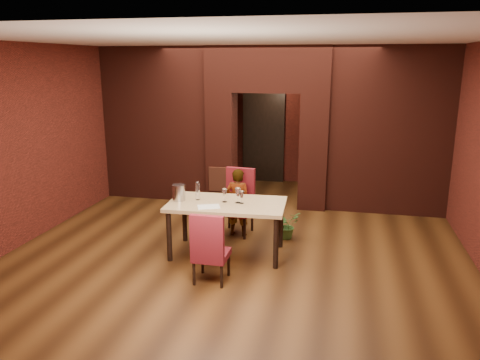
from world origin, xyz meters
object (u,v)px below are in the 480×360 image
object	(u,v)px
chair_far	(237,202)
person_seated	(238,202)
chair_near	(211,246)
wine_glass_a	(225,195)
potted_plant	(287,225)
wine_glass_c	(242,197)
wine_bucket	(179,193)
dining_table	(227,228)
wine_glass_b	(238,196)
water_bottle	(198,190)

from	to	relation	value
chair_far	person_seated	distance (m)	0.09
person_seated	chair_near	bearing A→B (deg)	94.81
wine_glass_a	potted_plant	xyz separation A→B (m)	(0.86, 0.83, -0.70)
chair_far	potted_plant	size ratio (longest dim) A/B	2.44
chair_far	potted_plant	world-z (taller)	chair_far
chair_near	wine_glass_c	xyz separation A→B (m)	(0.21, 0.94, 0.43)
person_seated	wine_bucket	size ratio (longest dim) A/B	4.77
person_seated	dining_table	bearing A→B (deg)	94.62
dining_table	wine_glass_b	xyz separation A→B (m)	(0.17, 0.02, 0.53)
wine_glass_c	water_bottle	bearing A→B (deg)	176.39
chair_near	water_bottle	bearing A→B (deg)	-63.18
chair_far	water_bottle	distance (m)	1.02
wine_glass_b	wine_bucket	distance (m)	0.92
dining_table	chair_near	xyz separation A→B (m)	(0.02, -0.94, 0.08)
chair_far	wine_bucket	size ratio (longest dim) A/B	4.57
chair_near	potted_plant	size ratio (longest dim) A/B	2.16
wine_glass_b	wine_bucket	xyz separation A→B (m)	(-0.92, -0.06, 0.01)
wine_bucket	dining_table	bearing A→B (deg)	3.21
chair_near	wine_glass_c	size ratio (longest dim) A/B	5.17
dining_table	chair_far	size ratio (longest dim) A/B	1.57
water_bottle	potted_plant	bearing A→B (deg)	31.74
wine_bucket	wine_glass_c	bearing A→B (deg)	2.81
wine_glass_a	potted_plant	distance (m)	1.38
chair_far	chair_near	bearing A→B (deg)	-81.73
chair_far	potted_plant	xyz separation A→B (m)	(0.87, -0.03, -0.33)
chair_near	wine_glass_b	xyz separation A→B (m)	(0.15, 0.96, 0.45)
person_seated	wine_glass_c	size ratio (longest dim) A/B	6.11
dining_table	wine_glass_b	size ratio (longest dim) A/B	7.65
chair_near	wine_bucket	size ratio (longest dim) A/B	4.04
wine_glass_b	water_bottle	xyz separation A→B (m)	(-0.64, 0.03, 0.03)
person_seated	potted_plant	xyz separation A→B (m)	(0.83, 0.04, -0.36)
chair_far	potted_plant	bearing A→B (deg)	4.20
water_bottle	wine_glass_c	bearing A→B (deg)	-3.61
chair_far	wine_glass_c	xyz separation A→B (m)	(0.28, -0.87, 0.36)
dining_table	person_seated	distance (m)	0.82
water_bottle	person_seated	bearing A→B (deg)	58.58
chair_near	wine_glass_a	xyz separation A→B (m)	(-0.06, 0.96, 0.43)
chair_near	wine_glass_c	world-z (taller)	wine_glass_c
chair_far	wine_glass_b	xyz separation A→B (m)	(0.22, -0.86, 0.38)
wine_glass_b	wine_bucket	size ratio (longest dim) A/B	0.94
chair_far	potted_plant	distance (m)	0.93
wine_bucket	water_bottle	xyz separation A→B (m)	(0.27, 0.09, 0.02)
person_seated	wine_bucket	bearing A→B (deg)	52.81
dining_table	chair_near	distance (m)	0.94
wine_glass_c	potted_plant	xyz separation A→B (m)	(0.59, 0.84, -0.69)
person_seated	water_bottle	size ratio (longest dim) A/B	4.00
dining_table	water_bottle	xyz separation A→B (m)	(-0.47, 0.05, 0.56)
dining_table	wine_bucket	distance (m)	0.92
dining_table	wine_glass_c	size ratio (longest dim) A/B	9.20
chair_near	wine_glass_b	bearing A→B (deg)	-98.61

